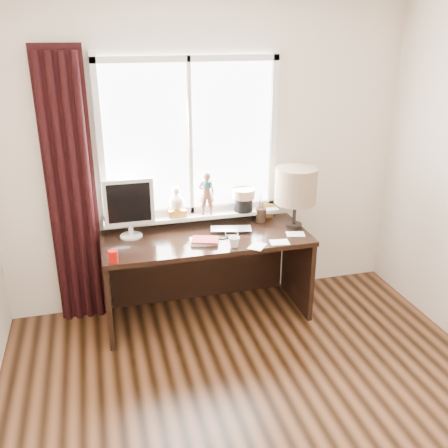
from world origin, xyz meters
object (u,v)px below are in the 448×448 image
object	(u,v)px
mug	(234,241)
table_lamp	(296,186)
red_cup	(113,257)
desk	(204,258)
laptop	(231,229)
monitor	(129,205)

from	to	relation	value
mug	table_lamp	distance (m)	0.74
mug	red_cup	xyz separation A→B (m)	(-0.93, -0.04, 0.00)
desk	table_lamp	distance (m)	0.99
table_lamp	laptop	bearing A→B (deg)	175.18
laptop	mug	distance (m)	0.32
laptop	red_cup	size ratio (longest dim) A/B	3.60
laptop	mug	world-z (taller)	mug
laptop	table_lamp	distance (m)	0.65
mug	monitor	size ratio (longest dim) A/B	0.18
mug	desk	xyz separation A→B (m)	(-0.17, 0.35, -0.29)
mug	desk	distance (m)	0.49
mug	table_lamp	xyz separation A→B (m)	(0.61, 0.27, 0.32)
monitor	red_cup	bearing A→B (deg)	-110.57
desk	monitor	bearing A→B (deg)	174.84
mug	desk	bearing A→B (deg)	114.98
mug	red_cup	size ratio (longest dim) A/B	0.93
desk	mug	bearing A→B (deg)	-65.02
laptop	monitor	xyz separation A→B (m)	(-0.83, 0.09, 0.26)
desk	monitor	xyz separation A→B (m)	(-0.60, 0.05, 0.52)
red_cup	desk	distance (m)	0.91
laptop	table_lamp	world-z (taller)	table_lamp
red_cup	table_lamp	bearing A→B (deg)	11.45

